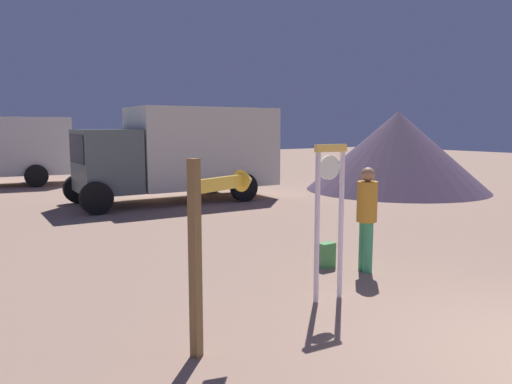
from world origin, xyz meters
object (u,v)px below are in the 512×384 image
Objects in this scene: person_near_clock at (367,214)px; dome_tent at (397,151)px; arrow_sign at (218,219)px; box_truck_near at (185,150)px; standing_clock at (329,208)px; backpack at (326,255)px.

person_near_clock is 0.26× the size of dome_tent.
dome_tent reaches higher than arrow_sign.
box_truck_near is 8.12m from dome_tent.
box_truck_near is at bearing 164.69° from dome_tent.
standing_clock is 9.85m from box_truck_near.
backpack is at bearing 48.16° from standing_clock.
backpack is 8.57m from box_truck_near.
box_truck_near is (1.43, 8.33, 1.42)m from backpack.
arrow_sign is 4.89× the size of backpack.
person_near_clock is at bearing -96.76° from box_truck_near.
person_near_clock reaches higher than backpack.
box_truck_near reaches higher than standing_clock.
arrow_sign is at bearing -152.91° from backpack.
person_near_clock is at bearing 16.43° from arrow_sign.
standing_clock is at bearing -144.42° from dome_tent.
person_near_clock is (3.39, 1.00, -0.43)m from arrow_sign.
person_near_clock is 0.26× the size of box_truck_near.
dome_tent is (10.32, 7.38, 0.19)m from standing_clock.
standing_clock reaches higher than backpack.
box_truck_near reaches higher than person_near_clock.
arrow_sign reaches higher than backpack.
backpack is at bearing -146.22° from dome_tent.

